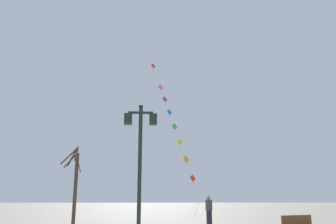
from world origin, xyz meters
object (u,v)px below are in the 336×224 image
kite_train (172,119)px  kite_flyer (209,210)px  twin_lantern_lamp_post (140,146)px  bare_tree (75,183)px

kite_train → kite_flyer: 9.09m
kite_flyer → twin_lantern_lamp_post: bearing=137.6°
kite_train → bare_tree: 9.62m
kite_flyer → bare_tree: bare_tree is taller
kite_train → bare_tree: bearing=-136.1°
twin_lantern_lamp_post → bare_tree: (-3.90, 7.70, -1.01)m
twin_lantern_lamp_post → kite_train: bearing=81.6°
twin_lantern_lamp_post → kite_train: kite_train is taller
twin_lantern_lamp_post → kite_flyer: twin_lantern_lamp_post is taller
twin_lantern_lamp_post → bare_tree: size_ratio=1.10×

